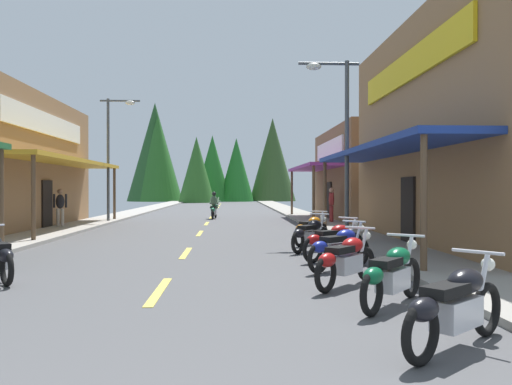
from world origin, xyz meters
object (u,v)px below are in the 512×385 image
motorcycle_parked_right_3 (340,247)px  pedestrian_waiting (331,203)px  motorcycle_parked_right_4 (334,240)px  motorcycle_parked_right_6 (311,229)px  streetlamp_right (338,124)px  motorcycle_parked_right_2 (346,259)px  pedestrian_by_shop (60,205)px  motorcycle_parked_right_1 (392,274)px  streetlamp_left (114,142)px  rider_cruising_lead (214,207)px  motorcycle_parked_right_5 (311,234)px  motorcycle_parked_right_0 (456,305)px

motorcycle_parked_right_3 → pedestrian_waiting: pedestrian_waiting is taller
motorcycle_parked_right_4 → motorcycle_parked_right_6: same height
streetlamp_right → motorcycle_parked_right_2: streetlamp_right is taller
motorcycle_parked_right_2 → motorcycle_parked_right_3: (0.28, 1.86, 0.00)m
pedestrian_waiting → pedestrian_by_shop: bearing=-174.8°
motorcycle_parked_right_1 → motorcycle_parked_right_4: bearing=38.5°
streetlamp_left → motorcycle_parked_right_4: size_ratio=3.54×
streetlamp_left → pedestrian_by_shop: (-1.44, -3.82, -3.07)m
streetlamp_left → motorcycle_parked_right_1: 20.94m
streetlamp_left → motorcycle_parked_right_2: bearing=-65.2°
motorcycle_parked_right_2 → motorcycle_parked_right_6: 6.78m
rider_cruising_lead → streetlamp_right: bearing=-156.1°
rider_cruising_lead → pedestrian_waiting: size_ratio=1.19×
pedestrian_by_shop → motorcycle_parked_right_4: bearing=-153.3°
motorcycle_parked_right_2 → motorcycle_parked_right_5: bearing=39.1°
motorcycle_parked_right_4 → streetlamp_left: bearing=84.6°
streetlamp_left → motorcycle_parked_right_1: bearing=-66.2°
streetlamp_right → motorcycle_parked_right_1: streetlamp_right is taller
motorcycle_parked_right_3 → motorcycle_parked_right_1: bearing=-130.4°
motorcycle_parked_right_1 → motorcycle_parked_right_2: size_ratio=1.02×
motorcycle_parked_right_6 → motorcycle_parked_right_1: bearing=-143.8°
motorcycle_parked_right_0 → pedestrian_by_shop: size_ratio=0.98×
motorcycle_parked_right_6 → motorcycle_parked_right_5: bearing=-152.3°
streetlamp_right → motorcycle_parked_right_4: 5.66m
rider_cruising_lead → pedestrian_waiting: 7.60m
motorcycle_parked_right_6 → rider_cruising_lead: (-3.47, 13.86, 0.17)m
pedestrian_waiting → motorcycle_parked_right_3: bearing=-106.1°
streetlamp_right → motorcycle_parked_right_2: size_ratio=3.53×
streetlamp_left → motorcycle_parked_right_0: bearing=-68.2°
pedestrian_by_shop → motorcycle_parked_right_3: bearing=-157.4°
motorcycle_parked_right_1 → motorcycle_parked_right_4: (0.10, 4.83, 0.00)m
streetlamp_right → motorcycle_parked_right_6: streetlamp_right is taller
streetlamp_left → motorcycle_parked_right_0: size_ratio=3.69×
motorcycle_parked_right_4 → motorcycle_parked_right_0: bearing=-126.9°
pedestrian_waiting → motorcycle_parked_right_0: bearing=-102.9°
motorcycle_parked_right_1 → motorcycle_parked_right_5: size_ratio=0.97×
streetlamp_right → motorcycle_parked_right_5: 4.45m
motorcycle_parked_right_1 → pedestrian_waiting: size_ratio=0.95×
streetlamp_right → motorcycle_parked_right_6: size_ratio=3.36×
motorcycle_parked_right_3 → streetlamp_right: bearing=37.1°
motorcycle_parked_right_3 → rider_cruising_lead: 19.05m
motorcycle_parked_right_1 → motorcycle_parked_right_5: (-0.17, 6.67, 0.00)m
motorcycle_parked_right_3 → motorcycle_parked_right_5: size_ratio=0.94×
streetlamp_left → motorcycle_parked_right_6: 13.98m
streetlamp_right → motorcycle_parked_right_4: bearing=-103.1°
motorcycle_parked_right_6 → pedestrian_waiting: pedestrian_waiting is taller
motorcycle_parked_right_2 → pedestrian_waiting: bearing=30.6°
motorcycle_parked_right_4 → rider_cruising_lead: rider_cruising_lead is taller
motorcycle_parked_right_1 → motorcycle_parked_right_5: bearing=41.1°
motorcycle_parked_right_0 → motorcycle_parked_right_2: bearing=56.2°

